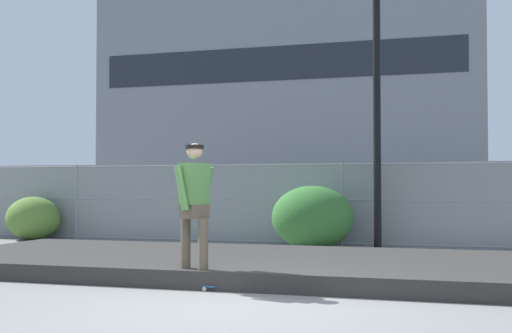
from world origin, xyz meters
name	(u,v)px	position (x,y,z in m)	size (l,w,h in m)	color
ground_plane	(233,310)	(0.00, 0.00, 0.00)	(120.00, 120.00, 0.00)	slate
gravel_berm	(295,265)	(0.00, 3.00, 0.12)	(11.43, 3.87, 0.25)	#33302D
skateboard	(194,284)	(-0.94, 1.24, 0.06)	(0.82, 0.47, 0.07)	#2D608C
skater	(194,203)	(-0.94, 1.24, 1.11)	(0.71, 0.62, 1.82)	black
chain_fence	(341,204)	(0.00, 7.68, 0.93)	(26.70, 0.06, 1.85)	gray
street_lamp	(377,52)	(0.85, 7.09, 4.16)	(0.44, 0.44, 6.67)	black
parked_car_near	(166,203)	(-5.56, 10.73, 0.84)	(4.52, 2.20, 1.66)	silver
library_building	(298,104)	(-9.52, 46.43, 8.22)	(29.01, 15.58, 16.43)	slate
shrub_left	(33,218)	(-7.55, 7.19, 0.53)	(1.38, 1.13, 1.06)	#567A33
shrub_center	(312,217)	(-0.48, 6.79, 0.67)	(1.73, 1.41, 1.33)	#336B2D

